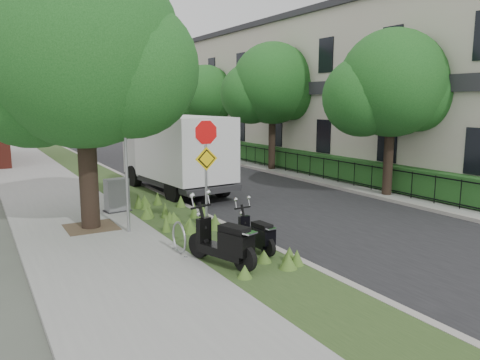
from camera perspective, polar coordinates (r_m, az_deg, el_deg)
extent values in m
plane|color=#4C5147|center=(13.06, 2.67, -6.77)|extent=(120.00, 120.00, 0.00)
cube|color=gray|center=(21.02, -22.57, -1.06)|extent=(3.50, 60.00, 0.12)
cube|color=#2B441D|center=(21.52, -15.31, -0.42)|extent=(2.00, 60.00, 0.12)
cube|color=#9E9991|center=(21.79, -12.77, -0.19)|extent=(0.20, 60.00, 0.13)
cube|color=black|center=(23.05, -4.43, 0.40)|extent=(7.00, 60.00, 0.01)
cube|color=#9E9991|center=(24.72, 2.91, 1.18)|extent=(0.20, 60.00, 0.13)
cube|color=gray|center=(25.68, 6.10, 1.45)|extent=(3.20, 60.00, 0.12)
cylinder|color=black|center=(13.70, -18.16, 3.59)|extent=(0.52, 0.52, 4.48)
sphere|color=#174718|center=(13.70, -18.77, 14.97)|extent=(5.40, 5.40, 5.40)
sphere|color=#174718|center=(14.26, -24.16, 11.69)|extent=(4.05, 4.05, 4.05)
sphere|color=#174718|center=(13.27, -13.36, 13.06)|extent=(3.78, 3.78, 3.78)
cube|color=#473828|center=(14.09, -17.68, -5.48)|extent=(1.40, 1.40, 0.01)
cylinder|color=#A5A8AD|center=(12.95, -13.72, 2.41)|extent=(0.08, 0.08, 4.00)
torus|color=#A5A8AD|center=(11.21, -7.42, -6.97)|extent=(0.05, 0.77, 0.77)
cube|color=#A5A8AD|center=(11.00, -6.65, -9.24)|extent=(0.06, 0.06, 0.04)
cube|color=#A5A8AD|center=(11.63, -8.07, -8.21)|extent=(0.06, 0.06, 0.04)
cylinder|color=#A5A8AD|center=(12.54, -4.16, 0.12)|extent=(0.07, 0.07, 3.00)
cylinder|color=red|center=(12.37, -4.17, 5.82)|extent=(0.86, 0.03, 0.86)
cylinder|color=white|center=(12.39, -4.20, 5.82)|extent=(0.94, 0.02, 0.94)
cube|color=yellow|center=(12.44, -4.13, 2.60)|extent=(0.64, 0.03, 0.64)
cube|color=black|center=(24.98, 4.28, 3.58)|extent=(0.04, 24.00, 0.04)
cube|color=black|center=(25.08, 4.26, 1.76)|extent=(0.04, 24.00, 0.04)
cylinder|color=black|center=(25.03, 4.27, 2.56)|extent=(0.03, 0.03, 1.00)
cube|color=#214D1B|center=(25.42, 5.58, 2.76)|extent=(1.00, 24.00, 1.10)
cube|color=beige|center=(27.49, 11.91, 10.07)|extent=(7.00, 26.00, 8.00)
cube|color=#2D2D33|center=(27.84, 12.22, 18.43)|extent=(7.40, 26.40, 0.30)
cube|color=#2D2D33|center=(25.28, 5.81, 10.96)|extent=(0.25, 26.00, 0.60)
cylinder|color=black|center=(18.70, 17.71, 4.07)|extent=(0.36, 0.36, 3.81)
sphere|color=#174718|center=(18.64, 18.08, 11.16)|extent=(4.00, 4.00, 4.00)
sphere|color=#174718|center=(18.40, 14.69, 9.78)|extent=(3.00, 3.00, 3.00)
sphere|color=#174718|center=(18.90, 20.81, 9.76)|extent=(2.80, 2.80, 2.80)
cylinder|color=black|center=(24.78, 3.93, 6.01)|extent=(0.36, 0.36, 4.03)
sphere|color=#174718|center=(24.75, 3.99, 11.68)|extent=(4.20, 4.20, 4.20)
sphere|color=#174718|center=(24.76, 1.30, 10.48)|extent=(3.15, 3.15, 3.15)
sphere|color=#174718|center=(24.79, 6.31, 10.67)|extent=(2.94, 2.94, 2.94)
cylinder|color=black|center=(31.74, -4.18, 6.44)|extent=(0.36, 0.36, 3.64)
sphere|color=#174718|center=(31.70, -4.23, 10.43)|extent=(3.80, 3.80, 3.80)
sphere|color=#174718|center=(31.85, -6.08, 9.54)|extent=(2.85, 2.85, 2.85)
sphere|color=#174718|center=(31.61, -2.59, 9.76)|extent=(2.66, 2.66, 2.66)
cylinder|color=black|center=(10.88, -4.99, -7.92)|extent=(0.31, 0.60, 0.58)
cylinder|color=black|center=(9.96, 0.59, -9.55)|extent=(0.31, 0.60, 0.58)
cube|color=black|center=(10.37, -2.11, -8.66)|extent=(0.77, 1.34, 0.20)
cube|color=black|center=(10.03, -0.48, -7.67)|extent=(0.61, 0.82, 0.45)
cube|color=black|center=(9.98, -0.72, -6.01)|extent=(0.53, 0.74, 0.13)
cylinder|color=black|center=(11.79, 0.16, -6.81)|extent=(0.14, 0.47, 0.46)
cylinder|color=black|center=(10.94, 3.44, -8.14)|extent=(0.14, 0.47, 0.46)
cube|color=black|center=(11.32, 1.87, -7.42)|extent=(0.38, 1.04, 0.16)
cube|color=black|center=(11.02, 2.83, -6.75)|extent=(0.36, 0.60, 0.36)
cube|color=black|center=(10.99, 2.70, -5.54)|extent=(0.30, 0.55, 0.11)
cube|color=#262628|center=(18.92, -7.55, 0.00)|extent=(2.65, 5.91, 0.20)
cube|color=#B7BABC|center=(20.78, -10.43, 3.35)|extent=(2.34, 1.70, 1.73)
cube|color=white|center=(18.22, -6.78, 3.95)|extent=(2.73, 4.31, 2.38)
cube|color=#262628|center=(15.88, -14.71, -3.61)|extent=(0.86, 0.63, 0.04)
cube|color=slate|center=(15.77, -14.79, -1.78)|extent=(0.76, 0.53, 1.07)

